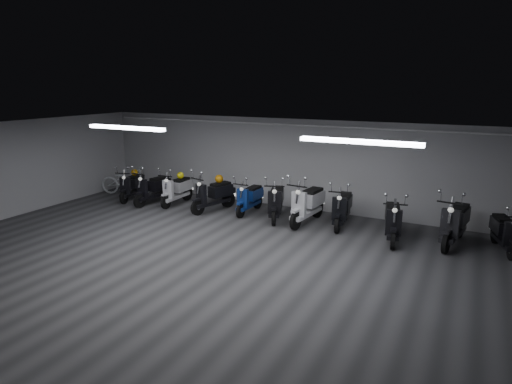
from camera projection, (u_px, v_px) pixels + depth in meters
The scene contains 21 objects.
floor at pixel (206, 263), 9.56m from camera, with size 14.00×10.00×0.01m, color #323134.
ceiling at pixel (202, 135), 8.88m from camera, with size 14.00×10.00×0.01m, color gray.
back_wall at pixel (293, 164), 13.54m from camera, with size 14.00×0.01×2.80m, color #9E9EA0.
fluor_strip_left at pixel (126, 128), 11.08m from camera, with size 2.40×0.18×0.08m, color white.
fluor_strip_right at pixel (359, 142), 8.43m from camera, with size 2.40×0.18×0.08m, color white.
conduit at pixel (293, 125), 13.17m from camera, with size 0.05×0.05×13.60m, color white.
scooter_0 at pixel (132, 181), 14.64m from camera, with size 0.56×1.69×1.26m, color black, non-canonical shape.
scooter_1 at pixel (153, 184), 14.14m from camera, with size 0.60×1.80×1.34m, color black, non-canonical shape.
scooter_2 at pixel (176, 185), 14.04m from camera, with size 0.58×1.75×1.30m, color silver, non-canonical shape.
scooter_3 at pixel (213, 189), 13.28m from camera, with size 0.62×1.85×1.37m, color black, non-canonical shape.
scooter_4 at pixel (249, 193), 13.09m from camera, with size 0.56×1.67×1.24m, color navy, non-canonical shape.
scooter_5 at pixel (276, 196), 12.50m from camera, with size 0.62×1.86×1.39m, color black, non-canonical shape.
scooter_6 at pixel (308, 198), 12.09m from camera, with size 0.67×2.01×1.50m, color silver, non-canonical shape.
scooter_7 at pixel (342, 202), 11.84m from camera, with size 0.62×1.85×1.37m, color black, non-canonical shape.
scooter_8 at pixel (393, 214), 10.76m from camera, with size 0.61×1.84×1.37m, color black, non-canonical shape.
scooter_9 at pixel (456, 216), 10.43m from camera, with size 0.67×2.02×1.50m, color black, non-canonical shape.
bicycle at pixel (126, 178), 15.35m from camera, with size 0.65×1.83×1.19m, color white.
scooter_10 at pixel (506, 226), 10.07m from camera, with size 0.56×1.67×1.24m, color black, non-canonical shape.
helmet_0 at pixel (180, 175), 14.19m from camera, with size 0.23×0.23×0.23m, color yellow.
helmet_1 at pixel (134, 172), 14.79m from camera, with size 0.23×0.23×0.23m, color #BD7E0B.
helmet_2 at pixel (219, 179), 13.39m from camera, with size 0.26×0.26×0.26m, color #BA700A.
Camera 1 is at (5.04, -7.41, 3.83)m, focal length 30.42 mm.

